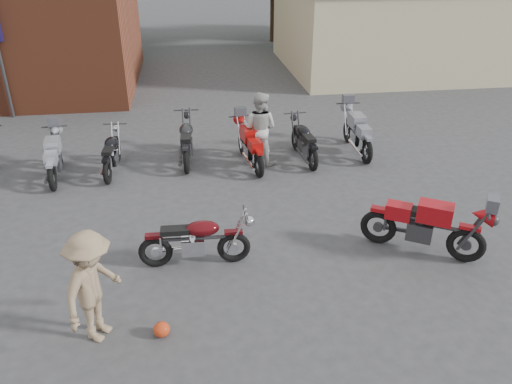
{
  "coord_description": "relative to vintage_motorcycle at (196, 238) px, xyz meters",
  "views": [
    {
      "loc": [
        -1.06,
        -6.68,
        5.2
      ],
      "look_at": [
        0.13,
        1.68,
        0.9
      ],
      "focal_mm": 35.0,
      "sensor_mm": 36.0,
      "label": 1
    }
  ],
  "objects": [
    {
      "name": "row_bike_1",
      "position": [
        -3.25,
        4.14,
        0.01
      ],
      "size": [
        0.84,
        2.0,
        1.13
      ],
      "primitive_type": null,
      "rotation": [
        0.0,
        0.0,
        1.68
      ],
      "color": "#9396A0",
      "rests_on": "ground"
    },
    {
      "name": "helmet",
      "position": [
        -0.59,
        -1.75,
        -0.44
      ],
      "size": [
        0.26,
        0.26,
        0.23
      ],
      "primitive_type": "ellipsoid",
      "rotation": [
        0.0,
        0.0,
        -0.04
      ],
      "color": "#B83413",
      "rests_on": "ground"
    },
    {
      "name": "row_bike_4",
      "position": [
        1.5,
        4.21,
        0.03
      ],
      "size": [
        0.94,
        2.08,
        1.16
      ],
      "primitive_type": null,
      "rotation": [
        0.0,
        0.0,
        1.72
      ],
      "color": "#AC110E",
      "rests_on": "ground"
    },
    {
      "name": "stucco_building",
      "position": [
        9.54,
        14.23,
        1.2
      ],
      "size": [
        10.0,
        8.0,
        3.5
      ],
      "primitive_type": "cube",
      "color": "tan",
      "rests_on": "ground"
    },
    {
      "name": "person_light",
      "position": [
        1.76,
        4.35,
        0.38
      ],
      "size": [
        1.14,
        1.07,
        1.86
      ],
      "primitive_type": "imported",
      "rotation": [
        0.0,
        0.0,
        2.6
      ],
      "color": "#B1B1AD",
      "rests_on": "ground"
    },
    {
      "name": "row_bike_3",
      "position": [
        -0.09,
        4.72,
        0.06
      ],
      "size": [
        0.78,
        2.12,
        1.22
      ],
      "primitive_type": null,
      "rotation": [
        0.0,
        0.0,
        1.53
      ],
      "color": "black",
      "rests_on": "ground"
    },
    {
      "name": "ground",
      "position": [
        1.04,
        -0.77,
        -0.55
      ],
      "size": [
        90.0,
        90.0,
        0.0
      ],
      "primitive_type": "plane",
      "color": "#353537"
    },
    {
      "name": "sportbike",
      "position": [
        4.12,
        -0.21,
        0.07
      ],
      "size": [
        2.2,
        1.74,
        1.25
      ],
      "primitive_type": null,
      "rotation": [
        0.0,
        0.0,
        -0.56
      ],
      "color": "#A00D13",
      "rests_on": "ground"
    },
    {
      "name": "row_bike_2",
      "position": [
        -1.93,
        4.3,
        -0.01
      ],
      "size": [
        0.72,
        1.89,
        1.08
      ],
      "primitive_type": null,
      "rotation": [
        0.0,
        0.0,
        1.51
      ],
      "color": "black",
      "rests_on": "ground"
    },
    {
      "name": "vintage_motorcycle",
      "position": [
        0.0,
        0.0,
        0.0
      ],
      "size": [
        1.92,
        0.69,
        1.1
      ],
      "primitive_type": null,
      "rotation": [
        0.0,
        0.0,
        -0.03
      ],
      "color": "#49090D",
      "rests_on": "ground"
    },
    {
      "name": "row_bike_6",
      "position": [
        4.47,
        4.68,
        0.06
      ],
      "size": [
        0.7,
        2.11,
        1.22
      ],
      "primitive_type": null,
      "rotation": [
        0.0,
        0.0,
        1.57
      ],
      "color": "gray",
      "rests_on": "ground"
    },
    {
      "name": "person_tan",
      "position": [
        -1.48,
        -1.61,
        0.32
      ],
      "size": [
        1.09,
        1.3,
        1.75
      ],
      "primitive_type": "imported",
      "rotation": [
        0.0,
        0.0,
        1.11
      ],
      "color": "#8A7255",
      "rests_on": "ground"
    },
    {
      "name": "row_bike_5",
      "position": [
        2.93,
        4.39,
        0.01
      ],
      "size": [
        0.8,
        1.98,
        1.12
      ],
      "primitive_type": null,
      "rotation": [
        0.0,
        0.0,
        1.66
      ],
      "color": "black",
      "rests_on": "ground"
    }
  ]
}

